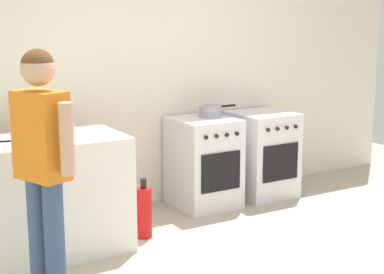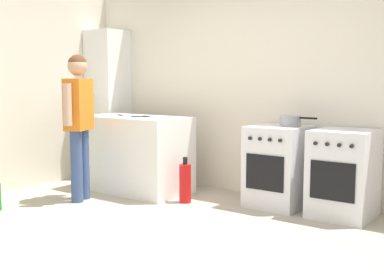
# 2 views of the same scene
# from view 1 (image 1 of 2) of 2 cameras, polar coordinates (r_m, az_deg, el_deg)

# --- Properties ---
(ground_plane) EXTENTS (8.00, 8.00, 0.00)m
(ground_plane) POSITION_cam_1_polar(r_m,az_deg,el_deg) (4.35, 8.33, -12.81)
(ground_plane) COLOR #ADA38E
(back_wall) EXTENTS (6.00, 0.10, 2.60)m
(back_wall) POSITION_cam_1_polar(r_m,az_deg,el_deg) (5.63, -3.91, 6.56)
(back_wall) COLOR silver
(back_wall) RESTS_ON ground
(counter_unit) EXTENTS (1.30, 0.70, 0.90)m
(counter_unit) POSITION_cam_1_polar(r_m,az_deg,el_deg) (4.61, -14.63, -5.66)
(counter_unit) COLOR white
(counter_unit) RESTS_ON ground
(oven_left) EXTENTS (0.56, 0.62, 0.85)m
(oven_left) POSITION_cam_1_polar(r_m,az_deg,el_deg) (5.62, 1.12, -2.46)
(oven_left) COLOR silver
(oven_left) RESTS_ON ground
(oven_right) EXTENTS (0.56, 0.62, 0.85)m
(oven_right) POSITION_cam_1_polar(r_m,az_deg,el_deg) (6.01, 6.77, -1.62)
(oven_right) COLOR silver
(oven_right) RESTS_ON ground
(pot) EXTENTS (0.39, 0.21, 0.11)m
(pot) POSITION_cam_1_polar(r_m,az_deg,el_deg) (5.62, 1.81, 2.52)
(pot) COLOR gray
(pot) RESTS_ON oven_left
(knife_utility) EXTENTS (0.23, 0.16, 0.01)m
(knife_utility) POSITION_cam_1_polar(r_m,az_deg,el_deg) (4.51, -13.38, -0.02)
(knife_utility) COLOR silver
(knife_utility) RESTS_ON counter_unit
(knife_chef) EXTENTS (0.31, 0.08, 0.01)m
(knife_chef) POSITION_cam_1_polar(r_m,az_deg,el_deg) (4.59, -12.08, 0.23)
(knife_chef) COLOR silver
(knife_chef) RESTS_ON counter_unit
(knife_carving) EXTENTS (0.29, 0.21, 0.01)m
(knife_carving) POSITION_cam_1_polar(r_m,az_deg,el_deg) (4.38, -14.24, -0.40)
(knife_carving) COLOR silver
(knife_carving) RESTS_ON counter_unit
(person) EXTENTS (0.31, 0.54, 1.60)m
(person) POSITION_cam_1_polar(r_m,az_deg,el_deg) (3.78, -14.33, -1.55)
(person) COLOR #384C7A
(person) RESTS_ON ground
(fire_extinguisher) EXTENTS (0.13, 0.13, 0.50)m
(fire_extinguisher) POSITION_cam_1_polar(r_m,az_deg,el_deg) (4.87, -4.68, -7.26)
(fire_extinguisher) COLOR red
(fire_extinguisher) RESTS_ON ground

